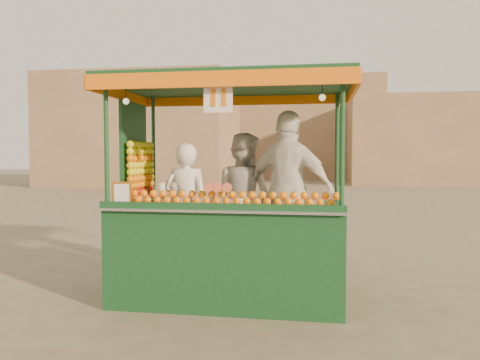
% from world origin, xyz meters
% --- Properties ---
extents(ground, '(90.00, 90.00, 0.00)m').
position_xyz_m(ground, '(0.00, 0.00, 0.00)').
color(ground, brown).
rests_on(ground, ground).
extents(building_left, '(10.00, 6.00, 6.00)m').
position_xyz_m(building_left, '(-9.00, 20.00, 3.00)').
color(building_left, '#A0785B').
rests_on(building_left, ground).
extents(building_right, '(9.00, 6.00, 5.00)m').
position_xyz_m(building_right, '(7.00, 24.00, 2.50)').
color(building_right, '#A0785B').
rests_on(building_right, ground).
extents(building_center, '(14.00, 7.00, 7.00)m').
position_xyz_m(building_center, '(-2.00, 30.00, 3.50)').
color(building_center, '#A0785B').
rests_on(building_center, ground).
extents(juice_cart, '(2.84, 1.84, 2.58)m').
position_xyz_m(juice_cart, '(-0.35, -0.23, 0.84)').
color(juice_cart, '#103A1E').
rests_on(juice_cart, ground).
extents(vendor_left, '(0.58, 0.40, 1.55)m').
position_xyz_m(vendor_left, '(-0.84, -0.13, 1.07)').
color(vendor_left, white).
rests_on(vendor_left, ground).
extents(vendor_middle, '(1.01, 0.92, 1.68)m').
position_xyz_m(vendor_middle, '(-0.22, 0.38, 1.14)').
color(vendor_middle, silver).
rests_on(vendor_middle, ground).
extents(vendor_right, '(1.23, 0.84, 1.94)m').
position_xyz_m(vendor_right, '(0.39, 0.04, 1.27)').
color(vendor_right, white).
rests_on(vendor_right, ground).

